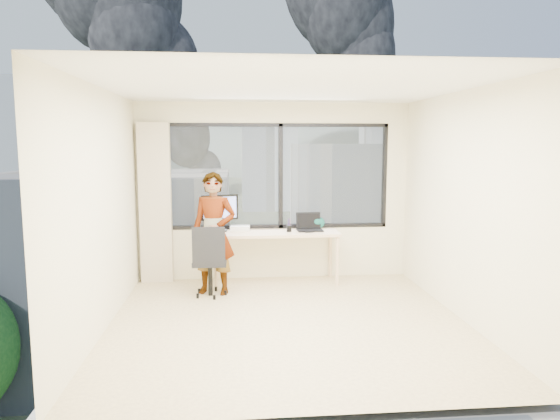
{
  "coord_description": "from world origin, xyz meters",
  "views": [
    {
      "loc": [
        -0.59,
        -5.48,
        2.0
      ],
      "look_at": [
        0.0,
        1.0,
        1.15
      ],
      "focal_mm": 32.53,
      "sensor_mm": 36.0,
      "label": 1
    }
  ],
  "objects": [
    {
      "name": "floor",
      "position": [
        0.0,
        0.0,
        0.0
      ],
      "size": [
        4.0,
        4.0,
        0.01
      ],
      "primitive_type": "cube",
      "color": "beige",
      "rests_on": "ground"
    },
    {
      "name": "ceiling",
      "position": [
        0.0,
        0.0,
        2.6
      ],
      "size": [
        4.0,
        4.0,
        0.01
      ],
      "primitive_type": "cube",
      "color": "white",
      "rests_on": "ground"
    },
    {
      "name": "wall_front",
      "position": [
        0.0,
        -2.0,
        1.3
      ],
      "size": [
        4.0,
        0.01,
        2.6
      ],
      "primitive_type": "cube",
      "color": "beige",
      "rests_on": "ground"
    },
    {
      "name": "wall_left",
      "position": [
        -2.0,
        0.0,
        1.3
      ],
      "size": [
        0.01,
        4.0,
        2.6
      ],
      "primitive_type": "cube",
      "color": "beige",
      "rests_on": "ground"
    },
    {
      "name": "wall_right",
      "position": [
        2.0,
        0.0,
        1.3
      ],
      "size": [
        0.01,
        4.0,
        2.6
      ],
      "primitive_type": "cube",
      "color": "beige",
      "rests_on": "ground"
    },
    {
      "name": "window_wall",
      "position": [
        0.05,
        2.0,
        1.52
      ],
      "size": [
        3.3,
        0.16,
        1.55
      ],
      "primitive_type": null,
      "color": "black",
      "rests_on": "ground"
    },
    {
      "name": "curtain",
      "position": [
        -1.72,
        1.88,
        1.15
      ],
      "size": [
        0.45,
        0.14,
        2.3
      ],
      "primitive_type": "cube",
      "color": "#C3B498",
      "rests_on": "floor"
    },
    {
      "name": "desk",
      "position": [
        0.0,
        1.66,
        0.38
      ],
      "size": [
        1.8,
        0.6,
        0.75
      ],
      "primitive_type": "cube",
      "color": "beige",
      "rests_on": "floor"
    },
    {
      "name": "chair",
      "position": [
        -0.92,
        1.11,
        0.49
      ],
      "size": [
        0.51,
        0.51,
        0.97
      ],
      "primitive_type": null,
      "rotation": [
        0.0,
        0.0,
        -0.02
      ],
      "color": "black",
      "rests_on": "floor"
    },
    {
      "name": "person",
      "position": [
        -0.87,
        1.22,
        0.82
      ],
      "size": [
        0.68,
        0.53,
        1.63
      ],
      "primitive_type": "imported",
      "rotation": [
        0.0,
        0.0,
        -0.25
      ],
      "color": "#2D2D33",
      "rests_on": "floor"
    },
    {
      "name": "monitor",
      "position": [
        -0.8,
        1.78,
        1.02
      ],
      "size": [
        0.55,
        0.24,
        0.54
      ],
      "primitive_type": null,
      "rotation": [
        0.0,
        0.0,
        0.24
      ],
      "color": "black",
      "rests_on": "desk"
    },
    {
      "name": "game_console",
      "position": [
        -0.51,
        1.84,
        0.78
      ],
      "size": [
        0.29,
        0.25,
        0.07
      ],
      "primitive_type": "cube",
      "rotation": [
        0.0,
        0.0,
        -0.08
      ],
      "color": "white",
      "rests_on": "desk"
    },
    {
      "name": "laptop",
      "position": [
        0.5,
        1.69,
        0.87
      ],
      "size": [
        0.38,
        0.4,
        0.23
      ],
      "primitive_type": null,
      "rotation": [
        0.0,
        0.0,
        0.04
      ],
      "color": "black",
      "rests_on": "desk"
    },
    {
      "name": "cellphone",
      "position": [
        0.46,
        1.55,
        0.76
      ],
      "size": [
        0.12,
        0.07,
        0.01
      ],
      "primitive_type": "cube",
      "rotation": [
        0.0,
        0.0,
        0.23
      ],
      "color": "black",
      "rests_on": "desk"
    },
    {
      "name": "pen_cup",
      "position": [
        0.19,
        1.65,
        0.8
      ],
      "size": [
        0.09,
        0.09,
        0.09
      ],
      "primitive_type": "cylinder",
      "rotation": [
        0.0,
        0.0,
        -0.35
      ],
      "color": "black",
      "rests_on": "desk"
    },
    {
      "name": "handbag",
      "position": [
        0.62,
        1.86,
        0.84
      ],
      "size": [
        0.26,
        0.16,
        0.18
      ],
      "primitive_type": "ellipsoid",
      "rotation": [
        0.0,
        0.0,
        -0.16
      ],
      "color": "#0B4344",
      "rests_on": "desk"
    },
    {
      "name": "exterior_ground",
      "position": [
        0.0,
        120.0,
        -14.0
      ],
      "size": [
        400.0,
        400.0,
        0.04
      ],
      "primitive_type": "cube",
      "color": "#515B3D",
      "rests_on": "ground"
    },
    {
      "name": "near_bldg_a",
      "position": [
        -9.0,
        30.0,
        -7.0
      ],
      "size": [
        16.0,
        12.0,
        14.0
      ],
      "primitive_type": "cube",
      "color": "beige",
      "rests_on": "exterior_ground"
    },
    {
      "name": "near_bldg_b",
      "position": [
        12.0,
        38.0,
        -6.0
      ],
      "size": [
        14.0,
        13.0,
        16.0
      ],
      "primitive_type": "cube",
      "color": "white",
      "rests_on": "exterior_ground"
    },
    {
      "name": "far_tower_a",
      "position": [
        -35.0,
        95.0,
        0.0
      ],
      "size": [
        14.0,
        14.0,
        28.0
      ],
      "primitive_type": "cube",
      "color": "silver",
      "rests_on": "exterior_ground"
    },
    {
      "name": "far_tower_b",
      "position": [
        8.0,
        120.0,
        1.0
      ],
      "size": [
        13.0,
        13.0,
        30.0
      ],
      "primitive_type": "cube",
      "color": "silver",
      "rests_on": "exterior_ground"
    },
    {
      "name": "far_tower_c",
      "position": [
        45.0,
        140.0,
        -1.0
      ],
      "size": [
        15.0,
        15.0,
        26.0
      ],
      "primitive_type": "cube",
      "color": "silver",
      "rests_on": "exterior_ground"
    },
    {
      "name": "far_tower_d",
      "position": [
        -60.0,
        150.0,
        -3.0
      ],
      "size": [
        16.0,
        14.0,
        22.0
      ],
      "primitive_type": "cube",
      "color": "silver",
      "rests_on": "exterior_ground"
    },
    {
      "name": "hill_a",
      "position": [
        -120.0,
        320.0,
        -14.0
      ],
      "size": [
        288.0,
        216.0,
        90.0
      ],
      "primitive_type": "ellipsoid",
      "color": "slate",
      "rests_on": "exterior_ground"
    },
    {
      "name": "hill_b",
      "position": [
        100.0,
        320.0,
        -14.0
      ],
      "size": [
        300.0,
        220.0,
        96.0
      ],
      "primitive_type": "ellipsoid",
      "color": "slate",
      "rests_on": "exterior_ground"
    },
    {
      "name": "tree_b",
      "position": [
        4.0,
        18.0,
        -9.5
      ],
      "size": [
        7.6,
        7.6,
        9.0
      ],
      "primitive_type": null,
      "color": "#184A1A",
      "rests_on": "exterior_ground"
    },
    {
      "name": "tree_c",
      "position": [
        22.0,
        40.0,
        -9.0
      ],
      "size": [
        8.4,
        8.4,
        10.0
      ],
      "primitive_type": null,
      "color": "#184A1A",
      "rests_on": "exterior_ground"
    },
    {
      "name": "smoke_plume_a",
      "position": [
        -10.0,
        150.0,
        39.0
      ],
      "size": [
        40.0,
        24.0,
        90.0
      ],
      "primitive_type": null,
      "color": "black",
      "rests_on": "exterior_ground"
    },
    {
      "name": "smoke_plume_b",
      "position": [
        55.0,
        170.0,
        27.0
      ],
      "size": [
        30.0,
        18.0,
        70.0
      ],
      "primitive_type": null,
      "color": "black",
      "rests_on": "exterior_ground"
    }
  ]
}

